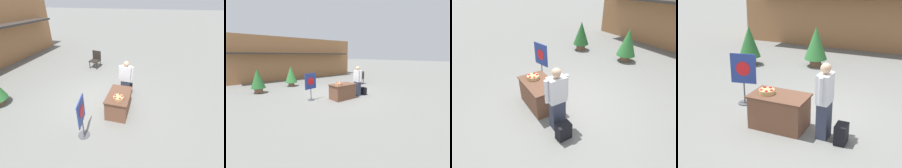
% 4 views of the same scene
% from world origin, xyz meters
% --- Properties ---
extents(ground_plane, '(120.00, 120.00, 0.00)m').
position_xyz_m(ground_plane, '(0.00, 0.00, 0.00)').
color(ground_plane, slate).
extents(display_table, '(1.30, 0.80, 0.77)m').
position_xyz_m(display_table, '(-0.40, -0.70, 0.39)').
color(display_table, brown).
rests_on(display_table, ground_plane).
extents(apple_basket, '(0.35, 0.35, 0.13)m').
position_xyz_m(apple_basket, '(-0.68, -0.74, 0.83)').
color(apple_basket, tan).
rests_on(apple_basket, display_table).
extents(person_visitor, '(0.27, 0.61, 1.65)m').
position_xyz_m(person_visitor, '(0.66, -0.73, 0.84)').
color(person_visitor, '#33384C').
rests_on(person_visitor, ground_plane).
extents(backpack, '(0.24, 0.34, 0.42)m').
position_xyz_m(backpack, '(1.07, -0.82, 0.21)').
color(backpack, black).
rests_on(backpack, ground_plane).
extents(poster_board, '(0.68, 0.36, 1.37)m').
position_xyz_m(poster_board, '(-1.82, 0.09, 0.78)').
color(poster_board, '#4C4C51').
rests_on(poster_board, ground_plane).
extents(patio_chair, '(0.64, 0.64, 1.00)m').
position_xyz_m(patio_chair, '(3.37, 1.62, 0.55)').
color(patio_chair, '#28231E').
rests_on(patio_chair, ground_plane).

